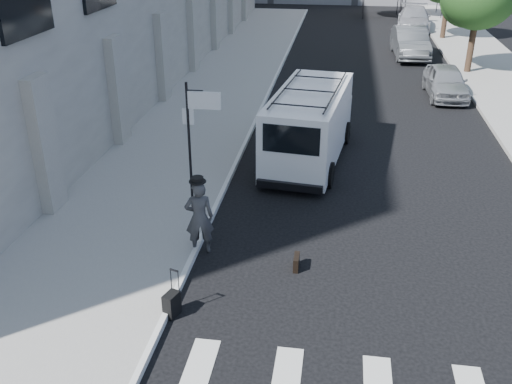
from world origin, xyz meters
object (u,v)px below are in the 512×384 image
(parked_car_b, at_px, (410,42))
(parked_car_c, at_px, (414,19))
(businessman, at_px, (199,218))
(parked_car_a, at_px, (446,81))
(briefcase, at_px, (296,262))
(suitcase, at_px, (172,304))
(cargo_van, at_px, (310,124))

(parked_car_b, xyz_separation_m, parked_car_c, (1.04, 8.79, -0.04))
(businessman, xyz_separation_m, parked_car_a, (7.75, 14.46, -0.24))
(briefcase, xyz_separation_m, suitcase, (-2.37, -2.09, 0.10))
(parked_car_a, height_order, parked_car_c, parked_car_c)
(briefcase, xyz_separation_m, parked_car_c, (5.57, 31.58, 0.61))
(businessman, bearing_deg, briefcase, 154.22)
(briefcase, bearing_deg, parked_car_a, 69.95)
(briefcase, relative_size, cargo_van, 0.07)
(cargo_van, relative_size, parked_car_c, 1.19)
(cargo_van, height_order, parked_car_a, cargo_van)
(businessman, relative_size, briefcase, 4.26)
(parked_car_a, distance_m, parked_car_c, 16.72)
(suitcase, bearing_deg, briefcase, 60.15)
(suitcase, bearing_deg, parked_car_c, 95.47)
(briefcase, xyz_separation_m, parked_car_a, (5.39, 14.86, 0.52))
(cargo_van, bearing_deg, parked_car_a, 62.60)
(suitcase, bearing_deg, parked_car_b, 93.23)
(businessman, distance_m, cargo_van, 6.71)
(parked_car_b, relative_size, parked_car_c, 0.93)
(businessman, relative_size, suitcase, 1.85)
(cargo_van, height_order, parked_car_b, cargo_van)
(businessman, xyz_separation_m, parked_car_b, (6.90, 22.38, -0.11))
(suitcase, distance_m, cargo_van, 9.14)
(briefcase, height_order, parked_car_c, parked_car_c)
(suitcase, xyz_separation_m, parked_car_a, (7.75, 16.94, 0.42))
(cargo_van, bearing_deg, businessman, -102.24)
(businessman, bearing_deg, cargo_van, -125.38)
(parked_car_b, distance_m, parked_car_c, 8.85)
(businessman, bearing_deg, parked_car_a, -134.40)
(parked_car_b, bearing_deg, parked_car_c, 80.73)
(cargo_van, bearing_deg, briefcase, -81.68)
(cargo_van, xyz_separation_m, parked_car_c, (5.74, 24.84, -0.43))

